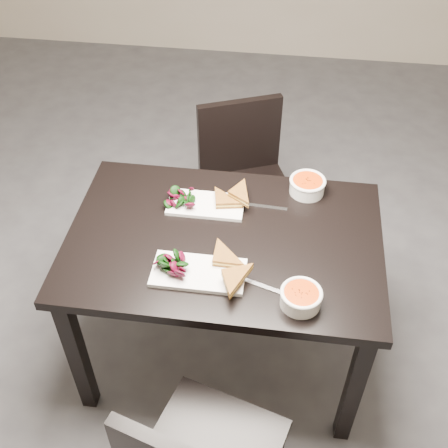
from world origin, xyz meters
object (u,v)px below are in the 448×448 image
object	(u,v)px
table	(224,255)
chair_far	(245,176)
plate_near	(199,273)
soup_bowl_near	(301,297)
soup_bowl_far	(307,185)
plate_far	(206,205)

from	to	relation	value
table	chair_far	distance (m)	0.73
table	plate_near	xyz separation A→B (m)	(-0.06, -0.20, 0.11)
soup_bowl_near	plate_near	bearing A→B (deg)	167.03
soup_bowl_near	soup_bowl_far	size ratio (longest dim) A/B	0.96
table	soup_bowl_far	xyz separation A→B (m)	(0.30, 0.31, 0.14)
chair_far	soup_bowl_far	bearing A→B (deg)	-76.32
table	soup_bowl_far	distance (m)	0.45
soup_bowl_near	plate_far	size ratio (longest dim) A/B	0.47
table	soup_bowl_far	bearing A→B (deg)	45.61
plate_near	plate_far	distance (m)	0.36
table	soup_bowl_near	distance (m)	0.43
plate_far	soup_bowl_near	bearing A→B (deg)	-48.56
plate_far	soup_bowl_far	world-z (taller)	soup_bowl_far
plate_near	soup_bowl_near	xyz separation A→B (m)	(0.36, -0.08, 0.03)
table	plate_far	size ratio (longest dim) A/B	3.92
soup_bowl_near	plate_far	distance (m)	0.60
table	soup_bowl_near	world-z (taller)	soup_bowl_near
soup_bowl_far	soup_bowl_near	bearing A→B (deg)	-90.48
plate_far	chair_far	bearing A→B (deg)	79.04
chair_far	plate_near	world-z (taller)	chair_far
plate_far	table	bearing A→B (deg)	-59.99
plate_near	table	bearing A→B (deg)	71.79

